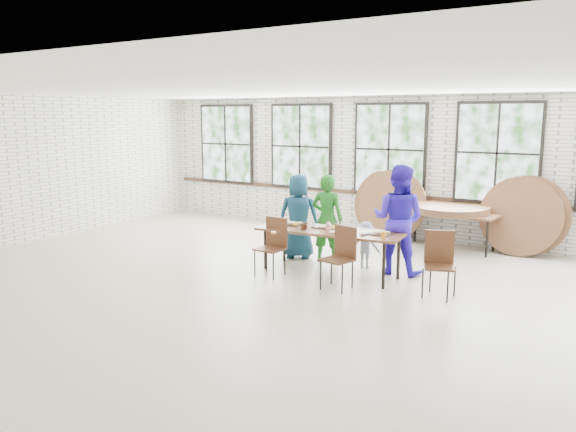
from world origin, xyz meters
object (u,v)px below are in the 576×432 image
(chair_near_left, at_px, (273,241))
(chair_near_right, at_px, (341,252))
(dining_table, at_px, (330,233))
(storage_table, at_px, (450,215))

(chair_near_left, height_order, chair_near_right, same)
(chair_near_left, bearing_deg, chair_near_right, 0.72)
(dining_table, height_order, chair_near_right, chair_near_right)
(chair_near_left, xyz_separation_m, chair_near_right, (1.26, -0.04, 0.00))
(chair_near_right, bearing_deg, chair_near_left, -167.64)
(dining_table, height_order, storage_table, same)
(dining_table, relative_size, storage_table, 1.32)
(dining_table, xyz_separation_m, chair_near_left, (-0.75, -0.54, -0.13))
(chair_near_right, xyz_separation_m, storage_table, (0.65, 3.36, 0.13))
(dining_table, height_order, chair_near_left, chair_near_left)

